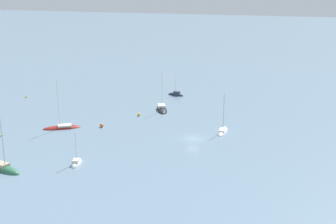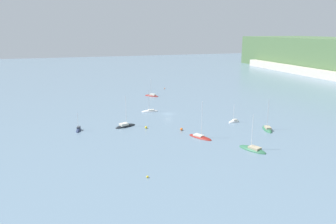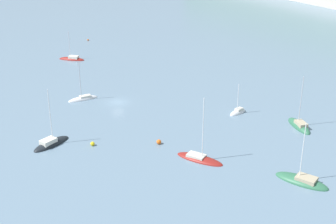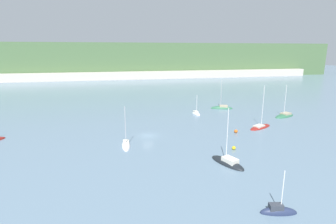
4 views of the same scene
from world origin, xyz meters
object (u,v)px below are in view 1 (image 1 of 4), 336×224
Objects in this scene: sailboat_3 at (223,132)px; mooring_buoy_0 at (139,114)px; sailboat_0 at (176,95)px; sailboat_2 at (76,163)px; sailboat_7 at (4,170)px; mooring_buoy_1 at (102,125)px; sailboat_1 at (62,128)px; sailboat_4 at (162,110)px; mooring_buoy_3 at (26,97)px.

mooring_buoy_0 is (22.50, -7.33, 0.31)m from sailboat_3.
sailboat_2 is at bearing 95.08° from sailboat_0.
sailboat_7 is 12.82× the size of mooring_buoy_1.
sailboat_1 is 1.64× the size of sailboat_2.
sailboat_2 is 35.32m from sailboat_3.
sailboat_2 is 32.57m from mooring_buoy_0.
sailboat_0 is 7.73× the size of mooring_buoy_1.
sailboat_7 is (36.63, 31.15, 0.02)m from sailboat_3.
sailboat_4 is 7.74m from mooring_buoy_0.
sailboat_1 reaches higher than sailboat_3.
sailboat_0 is 0.60× the size of sailboat_4.
sailboat_1 is at bearing 43.13° from mooring_buoy_0.
sailboat_1 is at bearing 102.62° from sailboat_3.
sailboat_3 is 0.85× the size of sailboat_4.
sailboat_0 is 63.38m from sailboat_7.
sailboat_7 is at bearing 106.89° from sailboat_2.
mooring_buoy_0 is (-2.29, -32.49, 0.30)m from sailboat_2.
sailboat_1 is 20.06m from mooring_buoy_0.
sailboat_0 is 0.60× the size of sailboat_7.
sailboat_3 is 28.55m from mooring_buoy_1.
sailboat_2 reaches higher than mooring_buoy_0.
mooring_buoy_0 is at bearing -55.75° from sailboat_4.
sailboat_0 is at bearing 34.25° from sailboat_3.
mooring_buoy_1 is at bearing 84.65° from sailboat_0.
mooring_buoy_0 reaches higher than mooring_buoy_3.
sailboat_3 is at bearing 31.73° from sailboat_4.
sailboat_4 is at bearing -124.57° from mooring_buoy_0.
mooring_buoy_3 is (41.93, 12.91, 0.14)m from sailboat_0.
sailboat_4 is 19.92m from mooring_buoy_1.
sailboat_3 is 62.11m from mooring_buoy_3.
mooring_buoy_3 is (31.54, -19.90, -0.19)m from mooring_buoy_1.
sailboat_4 is at bearing -19.72° from sailboat_2.
sailboat_2 is at bearing 130.11° from mooring_buoy_3.
sailboat_4 reaches higher than sailboat_3.
mooring_buoy_1 is (5.84, 10.72, 0.05)m from mooring_buoy_0.
mooring_buoy_0 is (4.39, 6.37, 0.26)m from sailboat_4.
sailboat_7 is at bearing 133.24° from sailboat_3.
sailboat_2 is at bearing -30.93° from sailboat_4.
sailboat_4 is at bearing 85.85° from sailboat_7.
sailboat_4 is at bearing -120.91° from mooring_buoy_1.
sailboat_3 is 12.45× the size of mooring_buoy_0.
sailboat_4 reaches higher than mooring_buoy_3.
sailboat_1 reaches higher than mooring_buoy_0.
sailboat_7 is 14.49× the size of mooring_buoy_0.
sailboat_1 is 27.67m from sailboat_4.
sailboat_4 is (-6.68, -38.85, 0.04)m from sailboat_2.
sailboat_2 reaches higher than mooring_buoy_3.
mooring_buoy_1 is (-8.28, -27.76, 0.34)m from sailboat_7.
mooring_buoy_3 is (22.74, -22.89, 0.17)m from sailboat_1.
sailboat_2 is 0.76× the size of sailboat_3.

